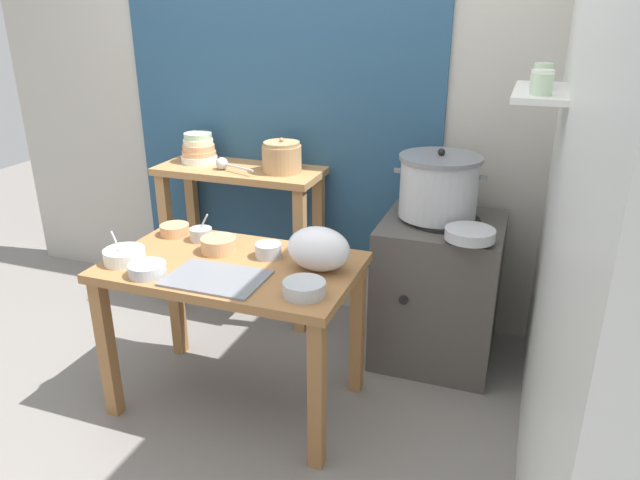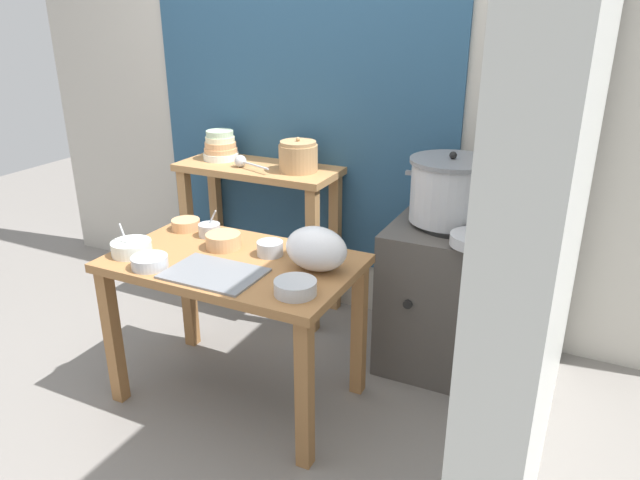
# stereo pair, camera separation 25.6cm
# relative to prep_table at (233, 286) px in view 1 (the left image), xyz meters

# --- Properties ---
(ground_plane) EXTENTS (9.00, 9.00, 0.00)m
(ground_plane) POSITION_rel_prep_table_xyz_m (-0.07, 0.03, -0.61)
(ground_plane) COLOR gray
(wall_back) EXTENTS (4.40, 0.12, 2.60)m
(wall_back) POSITION_rel_prep_table_xyz_m (0.01, 1.13, 0.69)
(wall_back) COLOR #B2ADA3
(wall_back) RESTS_ON ground
(wall_right) EXTENTS (0.30, 3.20, 2.60)m
(wall_right) POSITION_rel_prep_table_xyz_m (1.33, 0.23, 0.69)
(wall_right) COLOR silver
(wall_right) RESTS_ON ground
(prep_table) EXTENTS (1.10, 0.66, 0.72)m
(prep_table) POSITION_rel_prep_table_xyz_m (0.00, 0.00, 0.00)
(prep_table) COLOR #9E6B3D
(prep_table) RESTS_ON ground
(back_shelf_table) EXTENTS (0.96, 0.40, 0.90)m
(back_shelf_table) POSITION_rel_prep_table_xyz_m (-0.39, 0.86, 0.07)
(back_shelf_table) COLOR #B27F4C
(back_shelf_table) RESTS_ON ground
(stove_block) EXTENTS (0.60, 0.61, 0.78)m
(stove_block) POSITION_rel_prep_table_xyz_m (0.81, 0.73, -0.23)
(stove_block) COLOR #4C4742
(stove_block) RESTS_ON ground
(steamer_pot) EXTENTS (0.45, 0.41, 0.35)m
(steamer_pot) POSITION_rel_prep_table_xyz_m (0.77, 0.75, 0.33)
(steamer_pot) COLOR #B7BABF
(steamer_pot) RESTS_ON stove_block
(clay_pot) EXTENTS (0.22, 0.22, 0.19)m
(clay_pot) POSITION_rel_prep_table_xyz_m (-0.12, 0.86, 0.37)
(clay_pot) COLOR tan
(clay_pot) RESTS_ON back_shelf_table
(bowl_stack_enamel) EXTENTS (0.21, 0.21, 0.17)m
(bowl_stack_enamel) POSITION_rel_prep_table_xyz_m (-0.67, 0.90, 0.37)
(bowl_stack_enamel) COLOR silver
(bowl_stack_enamel) RESTS_ON back_shelf_table
(ladle) EXTENTS (0.27, 0.13, 0.07)m
(ladle) POSITION_rel_prep_table_xyz_m (-0.45, 0.79, 0.33)
(ladle) COLOR #B7BABF
(ladle) RESTS_ON back_shelf_table
(serving_tray) EXTENTS (0.40, 0.28, 0.01)m
(serving_tray) POSITION_rel_prep_table_xyz_m (0.02, -0.17, 0.12)
(serving_tray) COLOR slate
(serving_tray) RESTS_ON prep_table
(plastic_bag) EXTENTS (0.27, 0.18, 0.19)m
(plastic_bag) POSITION_rel_prep_table_xyz_m (0.38, 0.06, 0.21)
(plastic_bag) COLOR white
(plastic_bag) RESTS_ON prep_table
(wide_pan) EXTENTS (0.23, 0.23, 0.05)m
(wide_pan) POSITION_rel_prep_table_xyz_m (0.96, 0.49, 0.20)
(wide_pan) COLOR #B7BABF
(wide_pan) RESTS_ON stove_block
(prep_bowl_0) EXTENTS (0.14, 0.14, 0.05)m
(prep_bowl_0) POSITION_rel_prep_table_xyz_m (-0.42, 0.21, 0.14)
(prep_bowl_0) COLOR tan
(prep_bowl_0) RESTS_ON prep_table
(prep_bowl_1) EXTENTS (0.11, 0.11, 0.13)m
(prep_bowl_1) POSITION_rel_prep_table_xyz_m (-0.26, 0.19, 0.14)
(prep_bowl_1) COLOR #B7BABF
(prep_bowl_1) RESTS_ON prep_table
(prep_bowl_2) EXTENTS (0.16, 0.16, 0.05)m
(prep_bowl_2) POSITION_rel_prep_table_xyz_m (-0.27, -0.23, 0.14)
(prep_bowl_2) COLOR #B7BABF
(prep_bowl_2) RESTS_ON prep_table
(prep_bowl_3) EXTENTS (0.16, 0.16, 0.07)m
(prep_bowl_3) POSITION_rel_prep_table_xyz_m (-0.11, 0.09, 0.15)
(prep_bowl_3) COLOR tan
(prep_bowl_3) RESTS_ON prep_table
(prep_bowl_4) EXTENTS (0.12, 0.12, 0.06)m
(prep_bowl_4) POSITION_rel_prep_table_xyz_m (0.13, 0.11, 0.15)
(prep_bowl_4) COLOR #B7BABF
(prep_bowl_4) RESTS_ON prep_table
(prep_bowl_5) EXTENTS (0.17, 0.17, 0.06)m
(prep_bowl_5) POSITION_rel_prep_table_xyz_m (0.41, -0.18, 0.14)
(prep_bowl_5) COLOR #B7BABF
(prep_bowl_5) RESTS_ON prep_table
(prep_bowl_6) EXTENTS (0.18, 0.18, 0.14)m
(prep_bowl_6) POSITION_rel_prep_table_xyz_m (-0.44, -0.15, 0.14)
(prep_bowl_6) COLOR silver
(prep_bowl_6) RESTS_ON prep_table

